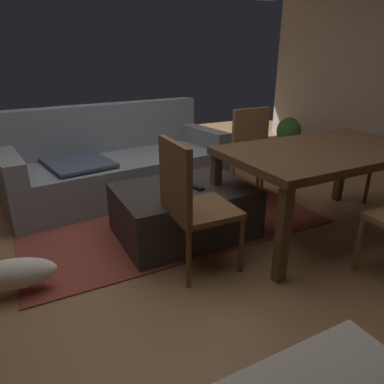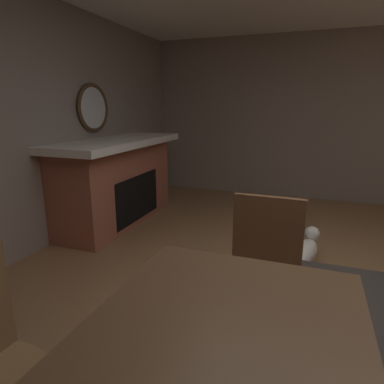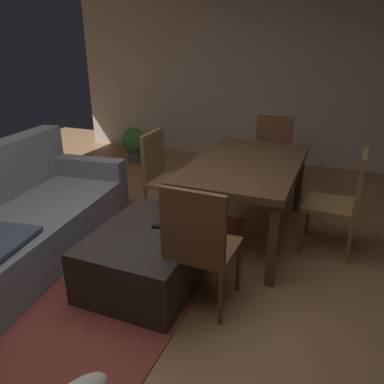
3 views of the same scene
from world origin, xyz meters
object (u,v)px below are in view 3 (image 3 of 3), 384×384
object	(u,v)px
dining_chair_west	(199,242)
potted_plant	(134,143)
ottoman_coffee_table	(151,255)
tv_remote	(162,227)
dining_chair_south	(344,197)
dining_chair_east	(271,151)
dining_chair_north	(163,172)
dining_table	(246,169)
couch	(10,227)

from	to	relation	value
dining_chair_west	potted_plant	bearing A→B (deg)	37.58
ottoman_coffee_table	potted_plant	xyz separation A→B (m)	(2.67, 1.72, 0.09)
tv_remote	dining_chair_south	bearing A→B (deg)	-65.85
tv_remote	dining_chair_east	world-z (taller)	dining_chair_east
tv_remote	dining_chair_west	size ratio (longest dim) A/B	0.17
dining_chair_west	ottoman_coffee_table	bearing A→B (deg)	68.78
ottoman_coffee_table	dining_chair_north	world-z (taller)	dining_chair_north
ottoman_coffee_table	dining_chair_north	distance (m)	1.13
dining_chair_south	dining_chair_west	distance (m)	1.48
dining_chair_east	potted_plant	distance (m)	2.26
dining_chair_east	dining_chair_north	world-z (taller)	same
dining_table	potted_plant	size ratio (longest dim) A/B	3.01
ottoman_coffee_table	dining_table	bearing A→B (deg)	-24.98
ottoman_coffee_table	dining_chair_south	bearing A→B (deg)	-52.92
dining_table	potted_plant	distance (m)	2.77
dining_chair_south	dining_chair_north	xyz separation A→B (m)	(0.00, 1.73, 0.00)
dining_chair_north	tv_remote	bearing A→B (deg)	-153.88
dining_table	dining_chair_north	world-z (taller)	dining_chair_north
dining_table	dining_chair_west	distance (m)	1.21
dining_chair_south	dining_chair_north	world-z (taller)	same
couch	dining_chair_east	world-z (taller)	same
dining_table	potted_plant	world-z (taller)	dining_table
ottoman_coffee_table	dining_table	size ratio (longest dim) A/B	0.67
dining_chair_east	dining_chair_north	size ratio (longest dim) A/B	1.00
couch	dining_chair_west	distance (m)	1.70
dining_table	dining_chair_south	world-z (taller)	dining_chair_south
ottoman_coffee_table	potted_plant	size ratio (longest dim) A/B	2.01
dining_chair_south	dining_chair_west	size ratio (longest dim) A/B	1.00
dining_chair_south	dining_chair_east	xyz separation A→B (m)	(1.21, 0.86, 0.00)
dining_table	tv_remote	bearing A→B (deg)	156.78
dining_table	dining_chair_west	size ratio (longest dim) A/B	1.74
ottoman_coffee_table	dining_table	xyz separation A→B (m)	(1.02, -0.47, 0.45)
dining_chair_south	potted_plant	xyz separation A→B (m)	(1.65, 3.06, -0.22)
ottoman_coffee_table	tv_remote	distance (m)	0.25
dining_table	dining_chair_north	distance (m)	0.88
ottoman_coffee_table	potted_plant	distance (m)	3.18
ottoman_coffee_table	dining_chair_west	world-z (taller)	dining_chair_west
dining_chair_west	dining_chair_east	xyz separation A→B (m)	(2.40, -0.01, 0.00)
dining_chair_east	couch	bearing A→B (deg)	145.10
couch	tv_remote	world-z (taller)	couch
dining_table	dining_chair_north	xyz separation A→B (m)	(-0.00, 0.87, -0.14)
ottoman_coffee_table	dining_chair_south	world-z (taller)	dining_chair_south
dining_chair_south	dining_chair_west	bearing A→B (deg)	144.02
potted_plant	ottoman_coffee_table	bearing A→B (deg)	-147.16
ottoman_coffee_table	dining_chair_south	distance (m)	1.71
tv_remote	dining_table	size ratio (longest dim) A/B	0.10
tv_remote	dining_table	world-z (taller)	dining_table
ottoman_coffee_table	dining_chair_south	xyz separation A→B (m)	(1.01, -1.34, 0.31)
ottoman_coffee_table	dining_chair_north	bearing A→B (deg)	21.13
couch	dining_chair_north	size ratio (longest dim) A/B	2.57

